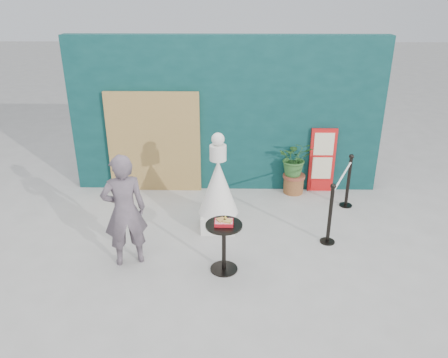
# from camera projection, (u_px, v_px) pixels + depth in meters

# --- Properties ---
(ground) EXTENTS (60.00, 60.00, 0.00)m
(ground) POSITION_uv_depth(u_px,v_px,m) (222.00, 277.00, 6.18)
(ground) COLOR #ADAAA5
(ground) RESTS_ON ground
(back_wall) EXTENTS (6.00, 0.30, 3.00)m
(back_wall) POSITION_uv_depth(u_px,v_px,m) (226.00, 115.00, 8.46)
(back_wall) COLOR #0B3233
(back_wall) RESTS_ON ground
(bamboo_fence) EXTENTS (1.80, 0.08, 2.00)m
(bamboo_fence) POSITION_uv_depth(u_px,v_px,m) (154.00, 143.00, 8.50)
(bamboo_fence) COLOR tan
(bamboo_fence) RESTS_ON ground
(woman) EXTENTS (0.72, 0.59, 1.71)m
(woman) POSITION_uv_depth(u_px,v_px,m) (124.00, 211.00, 6.21)
(woman) COLOR #665864
(woman) RESTS_ON ground
(menu_board) EXTENTS (0.50, 0.07, 1.30)m
(menu_board) POSITION_uv_depth(u_px,v_px,m) (322.00, 160.00, 8.59)
(menu_board) COLOR red
(menu_board) RESTS_ON ground
(statue) EXTENTS (0.66, 0.66, 1.70)m
(statue) POSITION_uv_depth(u_px,v_px,m) (218.00, 191.00, 7.19)
(statue) COLOR silver
(statue) RESTS_ON ground
(cafe_table) EXTENTS (0.52, 0.52, 0.75)m
(cafe_table) POSITION_uv_depth(u_px,v_px,m) (224.00, 240.00, 6.16)
(cafe_table) COLOR black
(cafe_table) RESTS_ON ground
(food_basket) EXTENTS (0.26, 0.19, 0.11)m
(food_basket) POSITION_uv_depth(u_px,v_px,m) (224.00, 222.00, 6.05)
(food_basket) COLOR red
(food_basket) RESTS_ON cafe_table
(planter) EXTENTS (0.65, 0.56, 1.10)m
(planter) POSITION_uv_depth(u_px,v_px,m) (295.00, 163.00, 8.51)
(planter) COLOR brown
(planter) RESTS_ON ground
(stanchion_barrier) EXTENTS (0.84, 1.54, 1.03)m
(stanchion_barrier) POSITION_uv_depth(u_px,v_px,m) (340.00, 197.00, 7.44)
(stanchion_barrier) COLOR black
(stanchion_barrier) RESTS_ON ground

